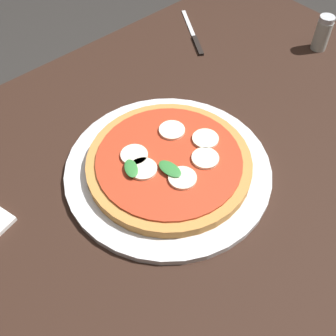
{
  "coord_description": "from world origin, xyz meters",
  "views": [
    {
      "loc": [
        -0.24,
        -0.32,
        1.31
      ],
      "look_at": [
        0.06,
        0.02,
        0.76
      ],
      "focal_mm": 44.49,
      "sensor_mm": 36.0,
      "label": 1
    }
  ],
  "objects_px": {
    "knife": "(194,37)",
    "pepper_shaker": "(323,33)",
    "pizza": "(169,163)",
    "dining_table": "(151,232)",
    "serving_tray": "(168,169)"
  },
  "relations": [
    {
      "from": "serving_tray",
      "to": "knife",
      "type": "distance_m",
      "value": 0.41
    },
    {
      "from": "knife",
      "to": "pepper_shaker",
      "type": "height_order",
      "value": "pepper_shaker"
    },
    {
      "from": "pizza",
      "to": "knife",
      "type": "height_order",
      "value": "pizza"
    },
    {
      "from": "knife",
      "to": "pepper_shaker",
      "type": "xyz_separation_m",
      "value": [
        0.18,
        -0.22,
        0.04
      ]
    },
    {
      "from": "knife",
      "to": "pepper_shaker",
      "type": "distance_m",
      "value": 0.29
    },
    {
      "from": "serving_tray",
      "to": "knife",
      "type": "height_order",
      "value": "serving_tray"
    },
    {
      "from": "knife",
      "to": "pizza",
      "type": "bearing_deg",
      "value": -140.08
    },
    {
      "from": "serving_tray",
      "to": "pepper_shaker",
      "type": "xyz_separation_m",
      "value": [
        0.5,
        0.04,
        0.03
      ]
    },
    {
      "from": "pizza",
      "to": "knife",
      "type": "relative_size",
      "value": 1.66
    },
    {
      "from": "serving_tray",
      "to": "pepper_shaker",
      "type": "bearing_deg",
      "value": 5.04
    },
    {
      "from": "pepper_shaker",
      "to": "knife",
      "type": "bearing_deg",
      "value": 130.49
    },
    {
      "from": "dining_table",
      "to": "pizza",
      "type": "distance_m",
      "value": 0.15
    },
    {
      "from": "pizza",
      "to": "pepper_shaker",
      "type": "bearing_deg",
      "value": 5.11
    },
    {
      "from": "dining_table",
      "to": "serving_tray",
      "type": "relative_size",
      "value": 3.88
    },
    {
      "from": "dining_table",
      "to": "pizza",
      "type": "bearing_deg",
      "value": 18.73
    }
  ]
}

